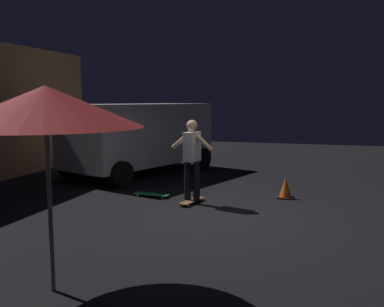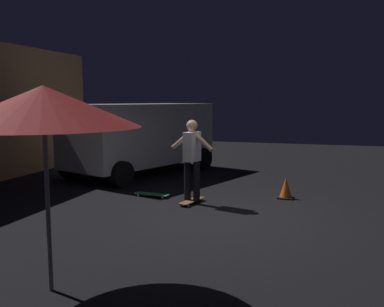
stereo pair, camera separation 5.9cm
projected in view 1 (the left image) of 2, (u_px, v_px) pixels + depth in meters
The scene contains 7 objects.
ground_plane at pixel (219, 219), 7.73m from camera, with size 28.00×28.00×0.00m, color black.
parked_van at pixel (140, 134), 12.32m from camera, with size 4.97×3.46×2.03m.
patio_umbrella at pixel (46, 107), 4.56m from camera, with size 2.10×2.10×2.30m.
skateboard_ridden at pixel (192, 201), 8.86m from camera, with size 0.81×0.38×0.07m.
skateboard_spare at pixel (152, 194), 9.46m from camera, with size 0.28×0.80×0.07m.
skater at pixel (192, 154), 8.74m from camera, with size 0.42×0.97×1.67m.
traffic_cone at pixel (285, 189), 9.33m from camera, with size 0.34×0.34×0.46m.
Camera 1 is at (-7.35, -1.68, 2.15)m, focal length 39.85 mm.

